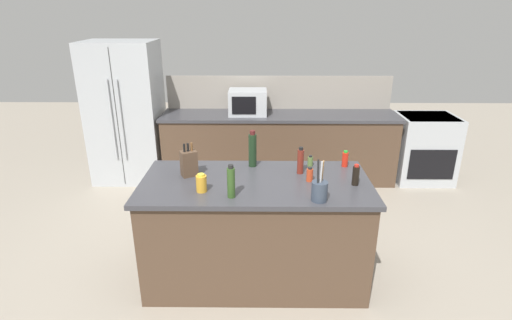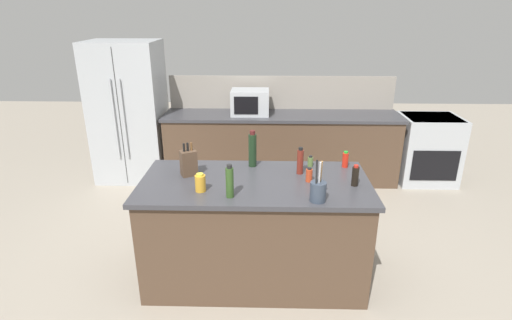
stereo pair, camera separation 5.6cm
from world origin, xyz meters
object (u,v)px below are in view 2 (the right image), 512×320
(knife_block, at_px, (189,163))
(soy_sauce_bottle, at_px, (355,176))
(microwave, at_px, (250,102))
(spice_jar_paprika, at_px, (309,175))
(refrigerator, at_px, (129,112))
(range_oven, at_px, (427,149))
(spice_jar_oregano, at_px, (310,161))
(utensil_crock, at_px, (318,191))
(wine_bottle, at_px, (252,150))
(honey_jar, at_px, (200,183))
(vinegar_bottle, at_px, (300,161))
(hot_sauce_bottle, at_px, (345,160))
(olive_oil_bottle, at_px, (230,182))

(knife_block, distance_m, soy_sauce_bottle, 1.39)
(microwave, bearing_deg, spice_jar_paprika, -75.37)
(microwave, xyz_separation_m, spice_jar_paprika, (0.57, -2.20, -0.11))
(refrigerator, xyz_separation_m, microwave, (1.66, -0.05, 0.16))
(refrigerator, height_order, knife_block, refrigerator)
(refrigerator, xyz_separation_m, soy_sauce_bottle, (2.60, -2.32, 0.08))
(range_oven, height_order, spice_jar_oregano, spice_jar_oregano)
(spice_jar_oregano, height_order, spice_jar_paprika, spice_jar_paprika)
(soy_sauce_bottle, bearing_deg, utensil_crock, -139.44)
(knife_block, distance_m, wine_bottle, 0.58)
(range_oven, relative_size, honey_jar, 6.25)
(range_oven, bearing_deg, wine_bottle, -141.35)
(refrigerator, bearing_deg, vinegar_bottle, -43.82)
(knife_block, height_order, spice_jar_oregano, knife_block)
(knife_block, relative_size, spice_jar_oregano, 2.90)
(microwave, bearing_deg, honey_jar, -96.91)
(range_oven, xyz_separation_m, honey_jar, (-2.72, -2.40, 0.54))
(wine_bottle, bearing_deg, hot_sauce_bottle, -0.17)
(olive_oil_bottle, height_order, spice_jar_paprika, olive_oil_bottle)
(microwave, xyz_separation_m, utensil_crock, (0.60, -2.55, -0.08))
(knife_block, relative_size, wine_bottle, 0.87)
(knife_block, distance_m, spice_jar_oregano, 1.08)
(olive_oil_bottle, distance_m, spice_jar_paprika, 0.70)
(utensil_crock, relative_size, hot_sauce_bottle, 2.15)
(olive_oil_bottle, distance_m, wine_bottle, 0.65)
(utensil_crock, distance_m, hot_sauce_bottle, 0.76)
(olive_oil_bottle, relative_size, hot_sauce_bottle, 1.77)
(olive_oil_bottle, distance_m, honey_jar, 0.26)
(refrigerator, height_order, spice_jar_paprika, refrigerator)
(microwave, relative_size, soy_sauce_bottle, 2.83)
(hot_sauce_bottle, bearing_deg, olive_oil_bottle, -147.27)
(olive_oil_bottle, height_order, spice_jar_oregano, olive_oil_bottle)
(microwave, distance_m, honey_jar, 2.42)
(vinegar_bottle, bearing_deg, spice_jar_paprika, -69.25)
(refrigerator, xyz_separation_m, utensil_crock, (2.26, -2.60, 0.08))
(utensil_crock, distance_m, spice_jar_paprika, 0.36)
(olive_oil_bottle, bearing_deg, vinegar_bottle, 39.73)
(microwave, height_order, utensil_crock, microwave)
(refrigerator, height_order, spice_jar_oregano, refrigerator)
(range_oven, xyz_separation_m, knife_block, (-2.87, -2.09, 0.59))
(olive_oil_bottle, xyz_separation_m, spice_jar_oregano, (0.67, 0.64, -0.08))
(vinegar_bottle, height_order, spice_jar_oregano, vinegar_bottle)
(knife_block, relative_size, spice_jar_paprika, 2.36)
(soy_sauce_bottle, relative_size, hot_sauce_bottle, 1.18)
(range_oven, xyz_separation_m, hot_sauce_bottle, (-1.50, -1.87, 0.54))
(soy_sauce_bottle, xyz_separation_m, spice_jar_paprika, (-0.36, 0.07, -0.03))
(utensil_crock, bearing_deg, refrigerator, 131.02)
(refrigerator, distance_m, wine_bottle, 2.61)
(vinegar_bottle, bearing_deg, knife_block, -176.49)
(soy_sauce_bottle, bearing_deg, vinegar_bottle, 150.91)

